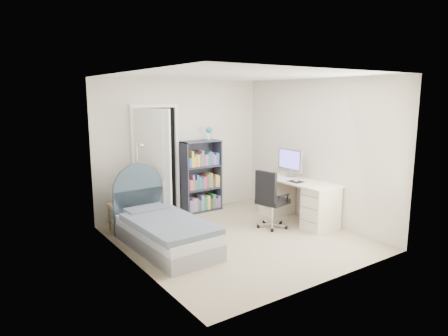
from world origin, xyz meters
TOP-DOWN VIEW (x-y plane):
  - room_shell at (0.00, 0.00)m, footprint 3.50×3.70m
  - door at (-0.70, 1.54)m, footprint 0.92×0.77m
  - bed at (-1.12, 0.33)m, footprint 0.94×1.89m
  - nightstand at (-1.40, 1.34)m, footprint 0.37×0.37m
  - floor_lamp at (-1.08, 1.26)m, footprint 0.21×0.21m
  - bookcase at (0.33, 1.63)m, footprint 0.76×0.33m
  - desk at (1.40, 0.12)m, footprint 0.61×1.53m
  - office_chair at (0.72, 0.08)m, footprint 0.54×0.56m

SIDE VIEW (x-z plane):
  - bed at x=-1.12m, z-range -0.31..0.83m
  - nightstand at x=-1.40m, z-range 0.09..0.64m
  - desk at x=1.40m, z-range -0.22..1.03m
  - office_chair at x=0.72m, z-range 0.05..1.04m
  - floor_lamp at x=-1.08m, z-range -0.13..1.33m
  - bookcase at x=0.33m, z-range -0.20..1.43m
  - door at x=-0.70m, z-range 0.00..2.06m
  - room_shell at x=0.00m, z-range -0.05..2.55m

